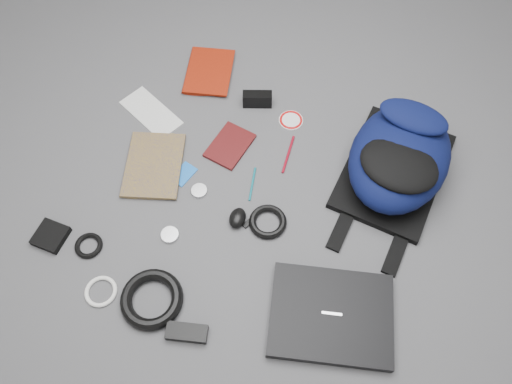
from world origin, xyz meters
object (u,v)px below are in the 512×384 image
at_px(backpack, 400,157).
at_px(compact_camera, 257,99).
at_px(laptop, 331,315).
at_px(comic_book, 127,164).
at_px(pouch, 51,236).
at_px(mouse, 238,218).
at_px(dvd_case, 230,146).
at_px(textbook_red, 187,70).
at_px(power_brick, 187,332).

distance_m(backpack, compact_camera, 0.55).
height_order(laptop, comic_book, laptop).
xyz_separation_m(laptop, pouch, (-0.90, -0.11, -0.01)).
height_order(comic_book, mouse, mouse).
height_order(comic_book, dvd_case, comic_book).
bearing_deg(backpack, dvd_case, -164.81).
bearing_deg(textbook_red, compact_camera, -23.71).
bearing_deg(mouse, comic_book, 167.92).
height_order(comic_book, power_brick, power_brick).
distance_m(textbook_red, comic_book, 0.46).
relative_size(power_brick, pouch, 1.27).
bearing_deg(laptop, mouse, 138.28).
height_order(power_brick, pouch, power_brick).
height_order(textbook_red, power_brick, power_brick).
xyz_separation_m(power_brick, pouch, (-0.54, 0.10, -0.00)).
bearing_deg(pouch, dvd_case, 55.61).
bearing_deg(textbook_red, comic_book, -106.23).
xyz_separation_m(comic_book, compact_camera, (0.31, 0.43, 0.02)).
bearing_deg(compact_camera, backpack, -32.14).
bearing_deg(dvd_case, laptop, -32.31).
distance_m(laptop, power_brick, 0.42).
relative_size(dvd_case, compact_camera, 1.58).
bearing_deg(textbook_red, power_brick, -79.59).
bearing_deg(laptop, power_brick, -166.56).
relative_size(dvd_case, mouse, 2.29).
bearing_deg(comic_book, compact_camera, 33.86).
xyz_separation_m(compact_camera, power_brick, (0.15, -0.85, -0.02)).
height_order(backpack, laptop, backpack).
bearing_deg(backpack, textbook_red, 174.29).
height_order(comic_book, pouch, pouch).
relative_size(textbook_red, mouse, 3.14).
xyz_separation_m(laptop, textbook_red, (-0.83, 0.68, -0.01)).
xyz_separation_m(compact_camera, pouch, (-0.39, -0.76, -0.02)).
distance_m(compact_camera, power_brick, 0.87).
bearing_deg(mouse, textbook_red, 124.46).
relative_size(compact_camera, power_brick, 0.89).
distance_m(backpack, power_brick, 0.87).
relative_size(backpack, laptop, 1.38).
relative_size(backpack, power_brick, 4.12).
bearing_deg(compact_camera, mouse, -97.04).
relative_size(comic_book, pouch, 2.78).
bearing_deg(compact_camera, pouch, -140.00).
bearing_deg(mouse, dvd_case, 112.94).
height_order(textbook_red, comic_book, textbook_red).
distance_m(backpack, textbook_red, 0.87).
relative_size(dvd_case, power_brick, 1.42).
bearing_deg(mouse, backpack, 35.54).
bearing_deg(comic_book, dvd_case, 15.73).
height_order(backpack, compact_camera, backpack).
distance_m(dvd_case, mouse, 0.29).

